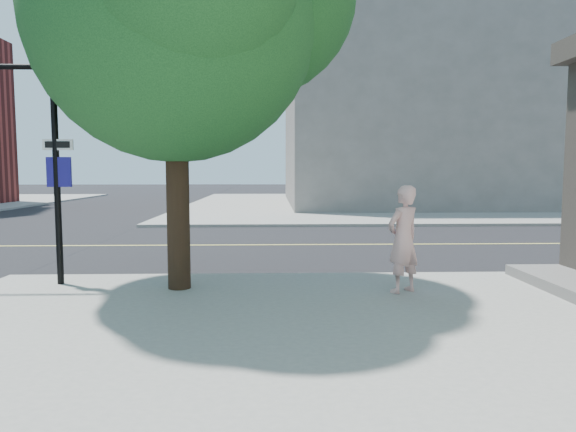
{
  "coord_description": "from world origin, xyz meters",
  "views": [
    {
      "loc": [
        3.97,
        -9.64,
        2.07
      ],
      "look_at": [
        4.23,
        -0.9,
        1.3
      ],
      "focal_mm": 31.78,
      "sensor_mm": 36.0,
      "label": 1
    }
  ],
  "objects": [
    {
      "name": "sidewalk_ne",
      "position": [
        13.5,
        21.5,
        0.06
      ],
      "size": [
        29.0,
        25.0,
        0.12
      ],
      "primitive_type": "cube",
      "color": "gray",
      "rests_on": "ground"
    },
    {
      "name": "ground",
      "position": [
        0.0,
        0.0,
        0.0
      ],
      "size": [
        140.0,
        140.0,
        0.0
      ],
      "primitive_type": "plane",
      "color": "black",
      "rests_on": "ground"
    },
    {
      "name": "man_on_phone",
      "position": [
        6.06,
        -1.6,
        0.98
      ],
      "size": [
        0.75,
        0.69,
        1.73
      ],
      "primitive_type": "imported",
      "rotation": [
        0.0,
        0.0,
        3.71
      ],
      "color": "#DBA49E",
      "rests_on": "sidewalk_se"
    },
    {
      "name": "road_ew",
      "position": [
        0.0,
        4.5,
        0.01
      ],
      "size": [
        140.0,
        9.0,
        0.01
      ],
      "primitive_type": "cube",
      "color": "black",
      "rests_on": "ground"
    },
    {
      "name": "filler_ne",
      "position": [
        14.0,
        22.0,
        7.12
      ],
      "size": [
        18.0,
        16.0,
        14.0
      ],
      "primitive_type": "cube",
      "color": "slate",
      "rests_on": "sidewalk_ne"
    }
  ]
}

